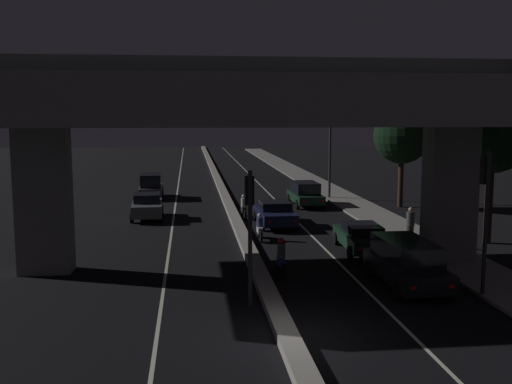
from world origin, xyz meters
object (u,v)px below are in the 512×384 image
object	(u,v)px
car_dark_green_fourth	(305,193)
motorcycle_white_filtering_mid	(260,229)
traffic_light_right_of_median	(486,198)
traffic_light_left_of_median	(250,214)
car_grey_second_oncoming	(151,185)
car_black_lead	(406,262)
car_dark_green_second	(361,237)
motorcycle_blue_filtering_near	(281,259)
street_lamp	(326,139)
car_dark_blue_third	(275,213)
pedestrian_on_sidewalk	(410,226)
car_grey_lead_oncoming	(147,206)
motorcycle_black_filtering_far	(244,208)

from	to	relation	value
car_dark_green_fourth	motorcycle_white_filtering_mid	distance (m)	11.89
traffic_light_right_of_median	motorcycle_white_filtering_mid	size ratio (longest dim) A/B	2.86
traffic_light_left_of_median	car_dark_green_fourth	distance (m)	22.23
car_grey_second_oncoming	car_black_lead	bearing A→B (deg)	21.79
car_dark_green_second	car_dark_green_fourth	xyz separation A→B (m)	(0.12, 14.05, 0.17)
car_dark_green_second	car_dark_green_fourth	size ratio (longest dim) A/B	1.02
traffic_light_left_of_median	motorcycle_white_filtering_mid	bearing A→B (deg)	81.38
car_grey_second_oncoming	motorcycle_blue_filtering_near	distance (m)	23.66
street_lamp	traffic_light_left_of_median	bearing A→B (deg)	-108.62
car_dark_green_second	car_dark_blue_third	bearing A→B (deg)	25.65
car_dark_blue_third	car_black_lead	bearing A→B (deg)	-167.04
motorcycle_blue_filtering_near	pedestrian_on_sidewalk	size ratio (longest dim) A/B	1.04
traffic_light_left_of_median	car_dark_green_fourth	size ratio (longest dim) A/B	1.01
pedestrian_on_sidewalk	traffic_light_right_of_median	bearing A→B (deg)	-93.32
street_lamp	motorcycle_blue_filtering_near	size ratio (longest dim) A/B	4.13
car_dark_blue_third	car_dark_green_fourth	xyz separation A→B (m)	(3.17, 7.07, 0.15)
traffic_light_left_of_median	car_grey_second_oncoming	size ratio (longest dim) A/B	1.13
traffic_light_left_of_median	car_dark_green_second	size ratio (longest dim) A/B	0.99
car_grey_second_oncoming	car_dark_green_second	bearing A→B (deg)	27.56
traffic_light_right_of_median	motorcycle_blue_filtering_near	distance (m)	8.00
street_lamp	car_grey_lead_oncoming	xyz separation A→B (m)	(-12.76, -7.13, -3.74)
motorcycle_black_filtering_far	pedestrian_on_sidewalk	size ratio (longest dim) A/B	1.06
traffic_light_right_of_median	motorcycle_white_filtering_mid	distance (m)	12.56
motorcycle_white_filtering_mid	pedestrian_on_sidewalk	bearing A→B (deg)	-107.00
street_lamp	car_dark_blue_third	bearing A→B (deg)	-117.58
car_black_lead	car_grey_lead_oncoming	world-z (taller)	car_black_lead
car_dark_blue_third	pedestrian_on_sidewalk	bearing A→B (deg)	-137.74
car_dark_blue_third	motorcycle_blue_filtering_near	distance (m)	10.65
car_black_lead	motorcycle_black_filtering_far	bearing A→B (deg)	16.63
car_dark_green_second	pedestrian_on_sidewalk	bearing A→B (deg)	-70.11
car_grey_lead_oncoming	car_black_lead	bearing A→B (deg)	31.51
car_dark_green_second	car_dark_blue_third	distance (m)	7.62
car_grey_lead_oncoming	pedestrian_on_sidewalk	xyz separation A→B (m)	(13.18, -9.18, 0.23)
car_grey_second_oncoming	pedestrian_on_sidewalk	distance (m)	22.73
traffic_light_left_of_median	car_dark_green_fourth	world-z (taller)	traffic_light_left_of_median
car_dark_green_fourth	car_grey_second_oncoming	size ratio (longest dim) A/B	1.11
car_dark_green_fourth	motorcycle_white_filtering_mid	xyz separation A→B (m)	(-4.51, -11.00, -0.27)
motorcycle_blue_filtering_near	car_dark_blue_third	bearing A→B (deg)	-6.92
car_dark_blue_third	motorcycle_white_filtering_mid	world-z (taller)	car_dark_blue_third
pedestrian_on_sidewalk	motorcycle_black_filtering_far	bearing A→B (deg)	129.48
car_dark_blue_third	car_grey_lead_oncoming	distance (m)	8.05
traffic_light_right_of_median	car_black_lead	bearing A→B (deg)	143.71
motorcycle_white_filtering_mid	car_dark_green_second	bearing A→B (deg)	-124.63
car_grey_second_oncoming	motorcycle_blue_filtering_near	world-z (taller)	car_grey_second_oncoming
car_dark_green_second	motorcycle_white_filtering_mid	world-z (taller)	motorcycle_white_filtering_mid
traffic_light_left_of_median	car_black_lead	world-z (taller)	traffic_light_left_of_median
car_dark_green_second	motorcycle_black_filtering_far	world-z (taller)	motorcycle_black_filtering_far
motorcycle_blue_filtering_near	car_dark_green_fourth	bearing A→B (deg)	-14.19
traffic_light_right_of_median	pedestrian_on_sidewalk	distance (m)	8.47
motorcycle_blue_filtering_near	car_black_lead	bearing A→B (deg)	-115.25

